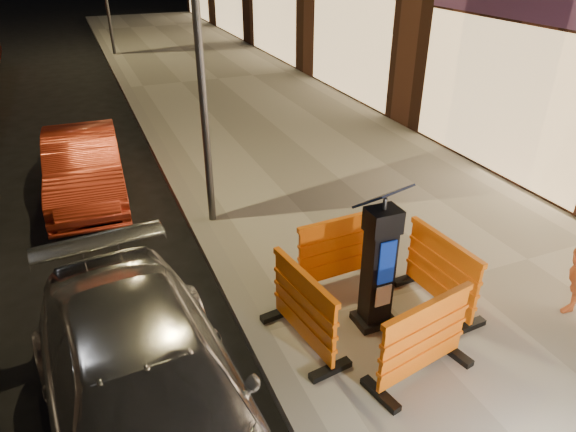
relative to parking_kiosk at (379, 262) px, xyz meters
name	(u,v)px	position (x,y,z in m)	size (l,w,h in m)	color
ground_plane	(259,343)	(-1.39, 0.33, -1.03)	(120.00, 120.00, 0.00)	black
sidewalk	(459,282)	(1.61, 0.33, -0.96)	(6.00, 60.00, 0.15)	gray
kerb	(259,339)	(-1.39, 0.33, -0.96)	(0.30, 60.00, 0.15)	slate
parking_kiosk	(379,262)	(0.00, 0.00, 0.00)	(0.56, 0.56, 1.77)	black
barrier_front	(424,340)	(0.00, -0.95, -0.39)	(1.27, 0.52, 0.99)	orange
barrier_back	(339,250)	(0.00, 0.95, -0.39)	(1.27, 0.52, 0.99)	orange
barrier_kerbside	(304,309)	(-0.95, 0.00, -0.39)	(1.27, 0.52, 0.99)	orange
barrier_bldgside	(441,272)	(0.95, 0.00, -0.39)	(1.27, 0.52, 0.99)	orange
car_red	(90,196)	(-3.00, 5.40, -1.03)	(1.29, 3.70, 1.22)	#A42C1A
street_lamp_mid	(198,34)	(-1.14, 3.33, 2.12)	(0.12, 0.12, 6.00)	#3F3F44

